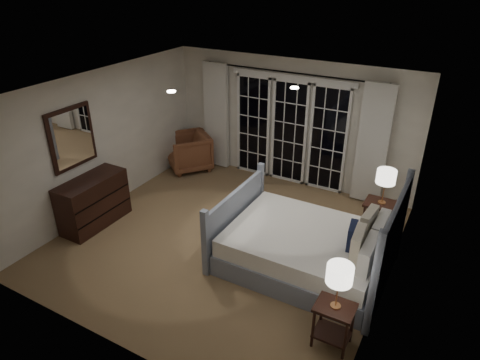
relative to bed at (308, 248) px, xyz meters
The scene contains 20 objects.
floor 1.45m from the bed, behind, with size 5.00×5.00×0.00m, color olive.
ceiling 2.58m from the bed, behind, with size 5.00×5.00×0.00m, color white.
wall_left 4.01m from the bed, behind, with size 0.02×5.00×2.50m, color beige.
wall_right 1.42m from the bed, ahead, with size 0.02×5.00×2.50m, color beige.
wall_back 3.03m from the bed, 119.20° to the left, with size 5.00×0.02×2.50m, color beige.
wall_front 2.99m from the bed, 119.70° to the right, with size 5.00×0.02×2.50m, color beige.
french_doors 2.95m from the bed, 119.60° to the left, with size 2.50×0.04×2.20m.
curtain_rod 3.39m from the bed, 120.20° to the left, with size 0.03×0.03×3.50m, color black.
curtain_left 3.98m from the bed, 141.85° to the left, with size 0.55×0.10×2.25m, color silver.
curtain_right 2.55m from the bed, 84.34° to the left, with size 0.55×0.10×2.25m, color silver.
downlight_a 2.32m from the bed, 134.36° to the left, with size 0.12×0.12×0.01m, color white.
downlight_b 2.96m from the bed, 169.45° to the right, with size 0.12×0.12×0.01m, color white.
bed is the anchor object (origin of this frame).
nightstand_left 1.45m from the bed, 57.51° to the right, with size 0.45×0.36×0.59m.
nightstand_right 1.47m from the bed, 60.35° to the left, with size 0.51×0.41×0.66m.
lamp_left 1.61m from the bed, 57.51° to the right, with size 0.30×0.30×0.57m.
lamp_right 1.66m from the bed, 60.35° to the left, with size 0.30×0.30×0.58m.
armchair 4.02m from the bed, 150.80° to the left, with size 0.85×0.87×0.79m, color brown.
dresser 3.70m from the bed, 169.83° to the right, with size 0.52×1.22×0.86m.
mirror 4.11m from the bed, behind, with size 0.05×0.85×1.00m.
Camera 1 is at (3.02, -4.97, 4.08)m, focal length 32.00 mm.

